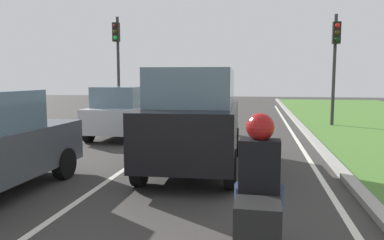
{
  "coord_description": "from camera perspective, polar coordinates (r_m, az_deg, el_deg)",
  "views": [
    {
      "loc": [
        2.26,
        1.38,
        2.08
      ],
      "look_at": [
        0.92,
        9.13,
        1.2
      ],
      "focal_mm": 35.28,
      "sensor_mm": 36.0,
      "label": 1
    }
  ],
  "objects": [
    {
      "name": "motorcycle",
      "position": [
        3.99,
        9.95,
        -15.96
      ],
      "size": [
        0.41,
        1.9,
        1.01
      ],
      "rotation": [
        0.0,
        0.0,
        -0.02
      ],
      "color": "#590A0A",
      "rests_on": "ground"
    },
    {
      "name": "car_suv_ahead",
      "position": [
        8.53,
        0.36,
        0.23
      ],
      "size": [
        2.11,
        4.57,
        2.28
      ],
      "rotation": [
        0.0,
        0.0,
        0.04
      ],
      "color": "black",
      "rests_on": "ground"
    },
    {
      "name": "car_hatchback_far",
      "position": [
        13.44,
        -10.36,
        1.17
      ],
      "size": [
        1.74,
        3.71,
        1.78
      ],
      "rotation": [
        0.0,
        0.0,
        -0.0
      ],
      "color": "#B7BABF",
      "rests_on": "ground"
    },
    {
      "name": "rider_person",
      "position": [
        3.85,
        10.16,
        -7.11
      ],
      "size": [
        0.51,
        0.41,
        1.16
      ],
      "rotation": [
        0.0,
        0.0,
        -0.02
      ],
      "color": "black",
      "rests_on": "ground"
    },
    {
      "name": "traffic_light_overhead_left",
      "position": [
        19.06,
        -11.24,
        10.16
      ],
      "size": [
        0.32,
        0.5,
        5.03
      ],
      "color": "#2D2D2D",
      "rests_on": "ground"
    },
    {
      "name": "curb_right",
      "position": [
        12.92,
        17.9,
        -2.93
      ],
      "size": [
        0.24,
        48.0,
        0.12
      ],
      "primitive_type": "cube",
      "color": "#9E9B93",
      "rests_on": "ground"
    },
    {
      "name": "traffic_light_near_right",
      "position": [
        17.15,
        20.85,
        9.58
      ],
      "size": [
        0.32,
        0.5,
        4.73
      ],
      "color": "#2D2D2D",
      "rests_on": "ground"
    },
    {
      "name": "lane_line_right_edge",
      "position": [
        12.86,
        15.69,
        -3.15
      ],
      "size": [
        0.12,
        32.0,
        0.01
      ],
      "primitive_type": "cube",
      "color": "silver",
      "rests_on": "ground"
    },
    {
      "name": "lane_line_center",
      "position": [
        13.13,
        -3.34,
        -2.73
      ],
      "size": [
        0.12,
        32.0,
        0.01
      ],
      "primitive_type": "cube",
      "color": "silver",
      "rests_on": "ground"
    },
    {
      "name": "ground_plane",
      "position": [
        12.99,
        -0.33,
        -2.83
      ],
      "size": [
        60.0,
        60.0,
        0.0
      ],
      "primitive_type": "plane",
      "color": "#383533"
    }
  ]
}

